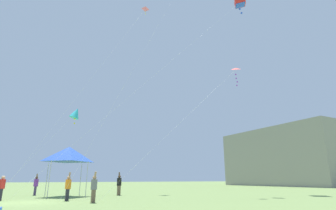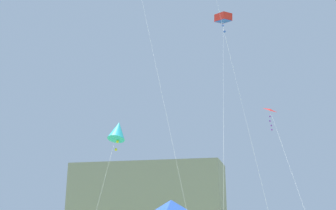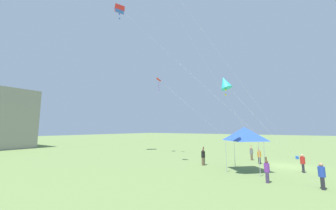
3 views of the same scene
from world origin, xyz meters
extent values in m
plane|color=olive|center=(0.00, 0.00, 0.00)|extent=(220.00, 220.00, 0.00)
cylinder|color=brown|center=(-9.02, 50.84, 1.46)|extent=(0.53, 0.53, 2.91)
ellipsoid|color=brown|center=(-9.02, 50.84, 4.18)|extent=(2.86, 2.86, 3.18)
cylinder|color=#B7B7BC|center=(-6.09, 1.48, 1.37)|extent=(0.05, 0.05, 2.75)
cylinder|color=#B7B7BC|center=(-3.34, 1.48, 1.37)|extent=(0.05, 0.05, 2.75)
cylinder|color=#B7B7BC|center=(-6.09, 4.23, 1.37)|extent=(0.05, 0.05, 2.75)
cylinder|color=#B7B7BC|center=(-3.34, 4.23, 1.37)|extent=(0.05, 0.05, 2.75)
pyramid|color=blue|center=(-4.72, 2.86, 3.38)|extent=(3.06, 3.06, 1.25)
cube|color=blue|center=(6.48, -0.92, 0.16)|extent=(0.66, 0.34, 0.32)
cube|color=#282833|center=(-0.16, 2.45, 0.37)|extent=(0.35, 0.19, 0.74)
cylinder|color=orange|center=(-0.16, 2.45, 1.04)|extent=(0.37, 0.37, 0.61)
sphere|color=tan|center=(-0.16, 2.45, 1.45)|extent=(0.23, 0.23, 0.23)
cylinder|color=tan|center=(-0.18, 2.47, 1.54)|extent=(0.20, 0.21, 0.53)
cube|color=#473860|center=(-7.73, 0.76, 0.37)|extent=(0.35, 0.20, 0.74)
cylinder|color=purple|center=(-7.73, 0.76, 1.05)|extent=(0.37, 0.37, 0.61)
sphere|color=brown|center=(-7.73, 0.76, 1.46)|extent=(0.23, 0.23, 0.23)
cylinder|color=brown|center=(-7.75, 0.77, 1.55)|extent=(0.19, 0.16, 0.53)
cube|color=brown|center=(-4.38, 7.24, 0.40)|extent=(0.38, 0.21, 0.80)
cylinder|color=black|center=(-4.38, 7.24, 1.13)|extent=(0.40, 0.40, 0.66)
sphere|color=brown|center=(-4.38, 7.24, 1.57)|extent=(0.25, 0.25, 0.25)
cylinder|color=brown|center=(-4.35, 7.22, 1.67)|extent=(0.22, 0.21, 0.57)
cube|color=#282833|center=(-2.37, -1.43, 0.37)|extent=(0.36, 0.20, 0.75)
cylinder|color=red|center=(-2.37, -1.43, 1.05)|extent=(0.37, 0.37, 0.62)
sphere|color=tan|center=(-2.37, -1.43, 1.47)|extent=(0.23, 0.23, 0.23)
cube|color=brown|center=(1.99, 3.66, 0.37)|extent=(0.35, 0.19, 0.74)
cylinder|color=slate|center=(1.99, 3.66, 1.05)|extent=(0.37, 0.37, 0.61)
sphere|color=tan|center=(1.99, 3.66, 1.46)|extent=(0.23, 0.23, 0.23)
cylinder|color=tan|center=(2.03, 3.68, 1.55)|extent=(0.22, 0.18, 0.53)
cube|color=#282833|center=(-7.39, -2.36, 0.39)|extent=(0.37, 0.21, 0.78)
cylinder|color=blue|center=(-7.39, -2.36, 1.10)|extent=(0.39, 0.39, 0.64)
sphere|color=tan|center=(-7.39, -2.36, 1.53)|extent=(0.24, 0.24, 0.24)
cylinder|color=silver|center=(-7.52, 0.67, 3.86)|extent=(0.75, 5.72, 7.73)
cone|color=#2DBCD1|center=(-7.89, 3.52, 7.73)|extent=(1.36, 1.58, 1.39)
sphere|color=yellow|center=(-7.84, 3.47, 7.11)|extent=(0.15, 0.15, 0.15)
sphere|color=yellow|center=(-7.93, 3.49, 6.68)|extent=(0.15, 0.15, 0.15)
cylinder|color=silver|center=(-2.70, 10.83, 12.21)|extent=(1.54, 23.62, 24.42)
cube|color=red|center=(-3.47, 22.64, 24.41)|extent=(2.08, 2.14, 1.29)
cube|color=blue|center=(-3.47, 22.64, 23.97)|extent=(1.92, 1.85, 0.48)
sphere|color=blue|center=(-3.54, 22.58, 23.41)|extent=(0.25, 0.25, 0.25)
sphere|color=blue|center=(-3.40, 22.68, 22.71)|extent=(0.25, 0.25, 0.25)
cylinder|color=silver|center=(-6.14, 4.93, 11.91)|extent=(7.68, 13.20, 23.82)
cylinder|color=silver|center=(-2.10, 8.97, 14.53)|extent=(5.03, 14.12, 29.06)
cylinder|color=silver|center=(1.47, 10.48, 5.97)|extent=(1.71, 13.35, 11.93)
pyramid|color=red|center=(0.65, 17.13, 11.99)|extent=(0.96, 0.84, 0.66)
sphere|color=purple|center=(0.59, 17.09, 11.36)|extent=(0.14, 0.14, 0.14)
sphere|color=purple|center=(0.56, 17.15, 10.97)|extent=(0.14, 0.14, 0.14)
sphere|color=purple|center=(0.64, 17.19, 10.58)|extent=(0.14, 0.14, 0.14)
sphere|color=purple|center=(0.65, 17.07, 10.19)|extent=(0.14, 0.14, 0.14)
camera|label=1|loc=(18.88, -0.07, 1.37)|focal=28.00mm
camera|label=2|loc=(-0.31, -15.24, 3.40)|focal=40.00mm
camera|label=3|loc=(-23.34, -1.34, 3.86)|focal=20.00mm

